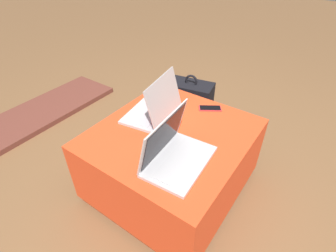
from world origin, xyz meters
TOP-DOWN VIEW (x-y plane):
  - ground_plane at (0.00, 0.00)m, footprint 14.00×14.00m
  - ottoman at (0.00, 0.00)m, footprint 0.89×0.83m
  - laptop_near at (-0.18, -0.14)m, footprint 0.40×0.28m
  - laptop_far at (0.08, 0.18)m, footprint 0.39×0.31m
  - cell_phone at (0.34, -0.06)m, footprint 0.13×0.15m
  - backpack at (0.59, 0.22)m, footprint 0.29×0.37m
  - fireplace_hearth at (0.00, 1.49)m, footprint 1.40×0.50m

SIDE VIEW (x-z plane):
  - ground_plane at x=0.00m, z-range 0.00..0.00m
  - fireplace_hearth at x=0.00m, z-range 0.00..0.04m
  - backpack at x=0.59m, z-range -0.05..0.49m
  - ottoman at x=0.00m, z-range 0.00..0.47m
  - cell_phone at x=0.34m, z-range 0.46..0.47m
  - laptop_near at x=-0.18m, z-range 0.39..0.65m
  - laptop_far at x=0.08m, z-range 0.39..0.65m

